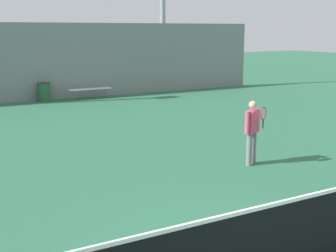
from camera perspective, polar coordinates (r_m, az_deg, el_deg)
tennis_net at (r=6.44m, az=12.04°, el=-13.60°), size 11.06×0.09×1.07m
tennis_player at (r=11.53m, az=10.24°, el=-0.32°), size 0.56×0.51×1.58m
bench_courtside_near at (r=22.69m, az=-9.44°, el=4.43°), size 2.06×0.40×0.49m
trash_bin at (r=22.28m, az=-14.87°, el=4.02°), size 0.60×0.60×0.86m
back_fence at (r=22.15m, az=-19.62°, el=7.21°), size 27.20×0.06×3.57m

